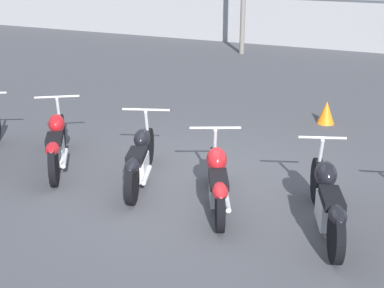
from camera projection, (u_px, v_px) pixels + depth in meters
ground_plane at (193, 183)px, 8.03m from camera, size 60.00×60.00×0.00m
fence_back at (338, 26)px, 17.90m from camera, size 40.00×0.04×1.59m
motorcycle_slot_1 at (57, 143)px, 8.49m from camera, size 1.31×1.85×0.99m
motorcycle_slot_2 at (140, 159)px, 7.90m from camera, size 0.95×1.93×0.97m
motorcycle_slot_3 at (217, 180)px, 7.18m from camera, size 1.04×1.81×0.94m
motorcycle_slot_4 at (327, 200)px, 6.59m from camera, size 0.93×2.06×0.99m
traffic_cone_near at (326, 113)px, 10.65m from camera, size 0.35×0.35×0.45m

